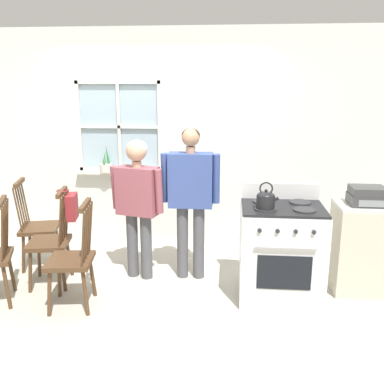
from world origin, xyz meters
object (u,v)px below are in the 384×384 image
at_px(potted_plant, 106,165).
at_px(person_teen_center, 191,190).
at_px(stove, 281,251).
at_px(handbag, 72,206).
at_px(kettle, 266,199).
at_px(stereo, 367,196).
at_px(person_elderly_left, 138,195).
at_px(chair_by_window, 51,242).
at_px(chair_center_cluster, 72,260).
at_px(chair_near_stove, 37,228).
at_px(side_counter, 361,247).

bearing_deg(potted_plant, person_teen_center, -38.38).
relative_size(stove, handbag, 3.53).
bearing_deg(potted_plant, kettle, -36.59).
bearing_deg(stereo, potted_plant, 159.79).
bearing_deg(potted_plant, stereo, -20.21).
xyz_separation_m(person_elderly_left, kettle, (1.28, -0.44, 0.11)).
height_order(chair_by_window, kettle, kettle).
height_order(stove, potted_plant, potted_plant).
distance_m(chair_center_cluster, handbag, 0.63).
bearing_deg(kettle, stove, 36.96).
relative_size(chair_center_cluster, chair_near_stove, 1.00).
height_order(potted_plant, side_counter, potted_plant).
xyz_separation_m(stove, side_counter, (0.83, 0.23, -0.02)).
distance_m(stove, potted_plant, 2.50).
xyz_separation_m(chair_near_stove, stove, (2.67, -0.49, 0.02)).
relative_size(chair_near_stove, stereo, 2.98).
bearing_deg(stove, potted_plant, 148.36).
xyz_separation_m(chair_near_stove, side_counter, (3.49, -0.26, -0.01)).
bearing_deg(stove, stereo, 14.24).
bearing_deg(potted_plant, chair_by_window, -101.91).
xyz_separation_m(chair_center_cluster, handbag, (-0.16, 0.47, 0.38)).
xyz_separation_m(chair_by_window, chair_near_stove, (-0.34, 0.43, 0.00)).
bearing_deg(handbag, stove, -2.80).
bearing_deg(person_elderly_left, side_counter, 12.78).
distance_m(chair_by_window, side_counter, 3.15).
relative_size(person_elderly_left, kettle, 6.03).
bearing_deg(chair_by_window, stereo, 82.76).
bearing_deg(stereo, side_counter, 90.00).
height_order(chair_by_window, handbag, same).
height_order(stove, kettle, kettle).
height_order(person_teen_center, side_counter, person_teen_center).
relative_size(chair_near_stove, kettle, 4.10).
relative_size(person_teen_center, handbag, 5.24).
distance_m(chair_center_cluster, stove, 1.97).
bearing_deg(potted_plant, person_elderly_left, -57.56).
relative_size(potted_plant, side_counter, 0.38).
bearing_deg(stereo, chair_near_stove, 175.37).
height_order(chair_center_cluster, chair_near_stove, same).
distance_m(chair_near_stove, person_elderly_left, 1.31).
xyz_separation_m(person_teen_center, handbag, (-1.19, -0.25, -0.13)).
xyz_separation_m(handbag, side_counter, (2.92, 0.13, -0.39)).
height_order(handbag, stereo, stereo).
xyz_separation_m(chair_by_window, handbag, (0.23, 0.04, 0.38)).
distance_m(person_elderly_left, handbag, 0.68).
height_order(chair_by_window, chair_near_stove, same).
xyz_separation_m(chair_center_cluster, potted_plant, (-0.13, 1.64, 0.58)).
distance_m(chair_center_cluster, stereo, 2.87).
distance_m(person_elderly_left, side_counter, 2.33).
bearing_deg(kettle, side_counter, 19.88).
height_order(person_teen_center, potted_plant, person_teen_center).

